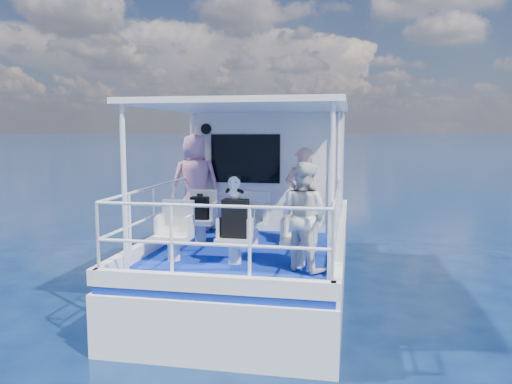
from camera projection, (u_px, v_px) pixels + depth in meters
ground at (250, 299)px, 8.21m from camera, size 2000.00×2000.00×0.00m
hull at (261, 282)px, 9.18m from camera, size 3.00×7.00×1.60m
deck at (261, 236)px, 9.08m from camera, size 2.90×6.90×0.10m
cabin at (272, 168)px, 10.21m from camera, size 2.85×2.00×2.20m
canopy at (247, 106)px, 7.64m from camera, size 3.00×3.20×0.08m
canopy_posts at (247, 180)px, 7.73m from camera, size 2.77×2.97×2.20m
railings at (243, 222)px, 7.48m from camera, size 2.84×3.59×1.00m
seat_port_fwd at (201, 230)px, 8.44m from camera, size 0.48×0.46×0.38m
seat_center_fwd at (253, 232)px, 8.27m from camera, size 0.48×0.46×0.38m
seat_stbd_fwd at (307, 234)px, 8.11m from camera, size 0.48×0.46×0.38m
seat_port_aft at (174, 247)px, 7.17m from camera, size 0.48×0.46×0.38m
seat_center_aft at (235, 250)px, 7.01m from camera, size 0.48×0.46×0.38m
seat_stbd_aft at (299, 253)px, 6.84m from camera, size 0.48×0.46×0.38m
passenger_port_fwd at (195, 183)px, 9.24m from camera, size 0.81×0.70×1.81m
passenger_stbd_fwd at (303, 195)px, 8.32m from camera, size 0.67×0.53×1.59m
passenger_stbd_aft at (304, 216)px, 6.63m from camera, size 0.88×0.82×1.45m
backpack_port at (200, 208)px, 8.37m from camera, size 0.29×0.16×0.38m
backpack_center at (235, 218)px, 6.92m from camera, size 0.36×0.20×0.53m
compact_camera at (200, 195)px, 8.34m from camera, size 0.09×0.05×0.05m
panda at (234, 187)px, 6.90m from camera, size 0.22×0.18×0.33m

